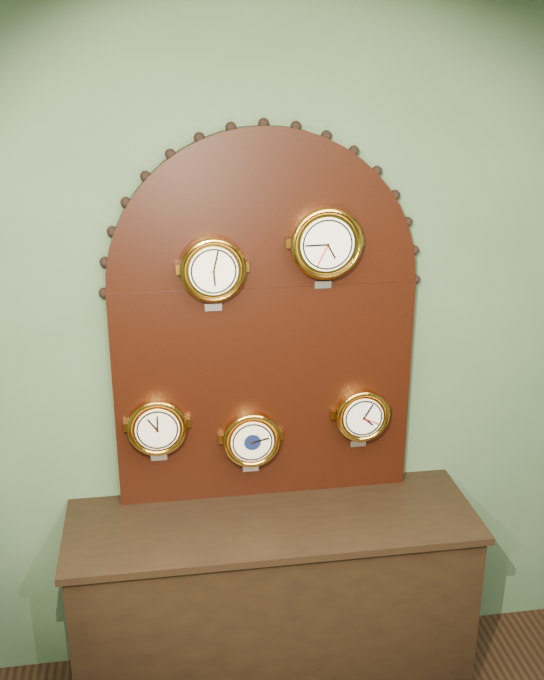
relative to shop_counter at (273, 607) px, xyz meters
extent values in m
plane|color=#3C563B|center=(0.00, 0.27, 1.00)|extent=(4.00, 0.00, 4.00)
cube|color=black|center=(0.00, 0.00, 0.00)|extent=(1.60, 0.50, 0.80)
cube|color=black|center=(0.00, 0.22, 0.88)|extent=(1.20, 0.06, 0.90)
cylinder|color=black|center=(0.00, 0.22, 1.33)|extent=(1.20, 0.06, 1.20)
cylinder|color=orange|center=(-0.20, 0.16, 1.42)|extent=(0.23, 0.08, 0.23)
torus|color=orange|center=(-0.20, 0.13, 1.42)|extent=(0.25, 0.02, 0.25)
cylinder|color=#F0E6CC|center=(-0.20, 0.12, 1.42)|extent=(0.18, 0.01, 0.18)
cube|color=silver|center=(-0.20, 0.19, 1.26)|extent=(0.07, 0.01, 0.03)
cylinder|color=orange|center=(0.22, 0.16, 1.51)|extent=(0.25, 0.08, 0.25)
torus|color=orange|center=(0.22, 0.13, 1.51)|extent=(0.27, 0.03, 0.27)
cylinder|color=white|center=(0.22, 0.12, 1.51)|extent=(0.20, 0.01, 0.20)
cube|color=silver|center=(0.22, 0.19, 1.33)|extent=(0.06, 0.01, 0.03)
cylinder|color=orange|center=(-0.44, 0.16, 0.79)|extent=(0.22, 0.08, 0.22)
torus|color=orange|center=(-0.44, 0.13, 0.79)|extent=(0.23, 0.02, 0.23)
cylinder|color=#F0E6CC|center=(-0.44, 0.12, 0.79)|extent=(0.17, 0.01, 0.17)
cube|color=silver|center=(-0.44, 0.19, 0.64)|extent=(0.06, 0.01, 0.03)
cylinder|color=orange|center=(-0.06, 0.16, 0.71)|extent=(0.22, 0.08, 0.22)
torus|color=orange|center=(-0.06, 0.13, 0.71)|extent=(0.23, 0.02, 0.23)
cylinder|color=#F0E6CC|center=(-0.06, 0.12, 0.71)|extent=(0.17, 0.01, 0.17)
cube|color=silver|center=(-0.06, 0.19, 0.56)|extent=(0.07, 0.01, 0.03)
cylinder|color=#0C1436|center=(-0.06, 0.12, 0.71)|extent=(0.07, 0.00, 0.07)
cylinder|color=orange|center=(0.39, 0.16, 0.79)|extent=(0.21, 0.08, 0.21)
torus|color=orange|center=(0.39, 0.13, 0.79)|extent=(0.22, 0.02, 0.22)
cylinder|color=white|center=(0.39, 0.12, 0.79)|extent=(0.16, 0.01, 0.16)
cube|color=silver|center=(0.39, 0.19, 0.64)|extent=(0.06, 0.01, 0.03)
camera|label=1|loc=(-0.42, -2.66, 2.17)|focal=41.45mm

